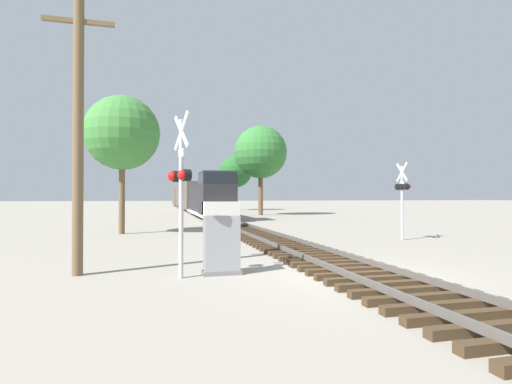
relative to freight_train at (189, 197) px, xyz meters
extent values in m
plane|color=gray|center=(0.00, -56.51, -2.06)|extent=(400.00, 400.00, 0.00)
cube|color=#42301E|center=(0.00, -61.01, -1.98)|extent=(2.60, 0.22, 0.16)
cube|color=#42301E|center=(0.00, -60.41, -1.98)|extent=(2.60, 0.22, 0.16)
cube|color=#42301E|center=(0.00, -59.81, -1.98)|extent=(2.60, 0.22, 0.16)
cube|color=#42301E|center=(0.00, -59.21, -1.98)|extent=(2.60, 0.22, 0.16)
cube|color=#42301E|center=(0.00, -58.61, -1.98)|extent=(2.60, 0.22, 0.16)
cube|color=#42301E|center=(0.00, -58.01, -1.98)|extent=(2.60, 0.22, 0.16)
cube|color=#42301E|center=(0.00, -57.41, -1.98)|extent=(2.60, 0.22, 0.16)
cube|color=#42301E|center=(0.00, -56.81, -1.98)|extent=(2.60, 0.22, 0.16)
cube|color=#42301E|center=(0.00, -56.21, -1.98)|extent=(2.60, 0.22, 0.16)
cube|color=#42301E|center=(0.00, -55.61, -1.98)|extent=(2.60, 0.22, 0.16)
cube|color=#42301E|center=(0.00, -55.01, -1.98)|extent=(2.60, 0.22, 0.16)
cube|color=#42301E|center=(0.00, -54.41, -1.98)|extent=(2.60, 0.22, 0.16)
cube|color=#42301E|center=(0.00, -53.81, -1.98)|extent=(2.60, 0.22, 0.16)
cube|color=#42301E|center=(0.00, -53.21, -1.98)|extent=(2.60, 0.22, 0.16)
cube|color=#42301E|center=(0.00, -52.61, -1.98)|extent=(2.60, 0.22, 0.16)
cube|color=#42301E|center=(0.00, -52.01, -1.98)|extent=(2.60, 0.22, 0.16)
cube|color=#42301E|center=(0.00, -51.41, -1.98)|extent=(2.60, 0.22, 0.16)
cube|color=#42301E|center=(0.00, -50.81, -1.98)|extent=(2.60, 0.22, 0.16)
cube|color=#42301E|center=(0.00, -50.21, -1.98)|extent=(2.60, 0.22, 0.16)
cube|color=#42301E|center=(0.00, -49.61, -1.98)|extent=(2.60, 0.22, 0.16)
cube|color=#42301E|center=(0.00, -49.01, -1.98)|extent=(2.60, 0.22, 0.16)
cube|color=#42301E|center=(0.00, -48.41, -1.98)|extent=(2.60, 0.22, 0.16)
cube|color=#42301E|center=(0.00, -47.81, -1.98)|extent=(2.60, 0.22, 0.16)
cube|color=#42301E|center=(0.00, -47.21, -1.98)|extent=(2.60, 0.22, 0.16)
cube|color=#42301E|center=(0.00, -46.61, -1.98)|extent=(2.60, 0.22, 0.16)
cube|color=#42301E|center=(0.00, -46.01, -1.98)|extent=(2.60, 0.22, 0.16)
cube|color=#42301E|center=(0.00, -45.41, -1.98)|extent=(2.60, 0.22, 0.16)
cube|color=#42301E|center=(0.00, -44.81, -1.98)|extent=(2.60, 0.22, 0.16)
cube|color=#42301E|center=(0.00, -44.21, -1.98)|extent=(2.60, 0.22, 0.16)
cube|color=#42301E|center=(0.00, -43.61, -1.98)|extent=(2.60, 0.22, 0.16)
cube|color=#42301E|center=(0.00, -43.01, -1.98)|extent=(2.60, 0.22, 0.16)
cube|color=#42301E|center=(0.00, -42.41, -1.98)|extent=(2.60, 0.22, 0.16)
cube|color=#42301E|center=(0.00, -41.81, -1.98)|extent=(2.60, 0.22, 0.16)
cube|color=#42301E|center=(0.00, -41.21, -1.98)|extent=(2.60, 0.22, 0.16)
cube|color=#42301E|center=(0.00, -40.61, -1.98)|extent=(2.60, 0.22, 0.16)
cube|color=#42301E|center=(0.00, -40.01, -1.98)|extent=(2.60, 0.22, 0.16)
cube|color=#42301E|center=(0.00, -39.41, -1.98)|extent=(2.60, 0.22, 0.16)
cube|color=#42301E|center=(0.00, -38.81, -1.98)|extent=(2.60, 0.22, 0.16)
cube|color=#42301E|center=(0.00, -38.21, -1.98)|extent=(2.60, 0.22, 0.16)
cube|color=#42301E|center=(0.00, -37.61, -1.98)|extent=(2.60, 0.22, 0.16)
cube|color=#42301E|center=(0.00, -37.01, -1.98)|extent=(2.60, 0.22, 0.16)
cube|color=#56514C|center=(-0.72, -56.51, -1.83)|extent=(0.07, 160.00, 0.15)
cube|color=#56514C|center=(0.72, -56.51, -1.83)|extent=(0.07, 160.00, 0.15)
cube|color=#232326|center=(0.00, -22.82, -0.23)|extent=(2.42, 12.67, 3.05)
cube|color=#232326|center=(0.00, -31.69, 0.20)|extent=(2.85, 3.98, 3.91)
cube|color=black|center=(0.00, -31.69, 1.58)|extent=(2.88, 4.02, 0.86)
cube|color=white|center=(0.00, -33.68, -1.07)|extent=(2.85, 1.81, 1.37)
cube|color=white|center=(0.00, -25.54, -1.63)|extent=(2.90, 17.73, 0.24)
cube|color=black|center=(0.00, -31.42, -1.56)|extent=(1.58, 2.20, 1.00)
cube|color=black|center=(0.00, -19.66, -1.56)|extent=(1.58, 2.20, 1.00)
cube|color=brown|center=(0.00, -7.12, 0.14)|extent=(2.70, 14.83, 3.79)
cube|color=black|center=(0.00, -11.94, -1.61)|extent=(1.58, 2.20, 0.90)
cube|color=black|center=(0.00, -2.30, -1.61)|extent=(1.58, 2.20, 0.90)
cube|color=brown|center=(0.00, 9.66, 0.14)|extent=(2.70, 14.83, 3.79)
cube|color=black|center=(0.00, 4.84, -1.61)|extent=(1.58, 2.20, 0.90)
cube|color=black|center=(0.00, 14.48, -1.61)|extent=(1.58, 2.20, 0.90)
cube|color=brown|center=(0.00, 26.44, 0.14)|extent=(2.70, 14.83, 3.79)
cube|color=black|center=(0.00, 21.62, -1.61)|extent=(1.58, 2.20, 0.90)
cube|color=black|center=(0.00, 31.26, -1.61)|extent=(1.58, 2.20, 0.90)
cylinder|color=#B7B7BC|center=(-4.49, -55.70, -0.04)|extent=(0.12, 0.12, 4.04)
cube|color=white|center=(-4.49, -55.70, 1.68)|extent=(0.31, 0.89, 0.93)
cube|color=white|center=(-4.49, -55.70, 1.68)|extent=(0.31, 0.89, 0.93)
cube|color=black|center=(-4.49, -55.70, 0.54)|extent=(0.32, 0.84, 0.06)
cylinder|color=black|center=(-4.60, -55.37, 0.54)|extent=(0.26, 0.34, 0.30)
sphere|color=red|center=(-4.69, -55.40, 0.54)|extent=(0.26, 0.26, 0.26)
cylinder|color=black|center=(-4.38, -56.03, 0.54)|extent=(0.26, 0.34, 0.30)
sphere|color=red|center=(-4.48, -56.07, 0.54)|extent=(0.26, 0.26, 0.26)
cube|color=white|center=(-4.49, -55.70, 1.13)|extent=(0.13, 0.31, 0.20)
cylinder|color=#B7B7BC|center=(6.30, -49.21, -0.29)|extent=(0.12, 0.12, 3.55)
cube|color=white|center=(6.30, -49.21, 1.19)|extent=(0.07, 0.93, 0.93)
cube|color=white|center=(6.30, -49.21, 1.19)|extent=(0.07, 0.93, 0.93)
cube|color=black|center=(6.30, -49.21, 0.49)|extent=(0.10, 0.86, 0.06)
cylinder|color=black|center=(6.29, -49.55, 0.49)|extent=(0.19, 0.31, 0.30)
sphere|color=red|center=(6.39, -49.56, 0.49)|extent=(0.26, 0.26, 0.26)
cylinder|color=black|center=(6.30, -49.21, 0.49)|extent=(0.19, 0.31, 0.30)
sphere|color=red|center=(6.40, -49.21, 0.49)|extent=(0.26, 0.26, 0.26)
cylinder|color=black|center=(6.32, -48.86, 0.49)|extent=(0.19, 0.31, 0.30)
sphere|color=red|center=(6.42, -48.86, 0.49)|extent=(0.26, 0.26, 0.26)
cube|color=white|center=(6.30, -49.21, 0.64)|extent=(0.04, 0.32, 0.20)
cube|color=slate|center=(-3.41, -55.46, -2.00)|extent=(1.03, 0.52, 0.12)
cube|color=#939399|center=(-3.41, -55.46, -1.22)|extent=(0.94, 0.47, 1.44)
cylinder|color=brown|center=(-7.11, -54.68, 1.60)|extent=(0.28, 0.28, 7.31)
cube|color=brown|center=(-7.11, -54.68, 4.65)|extent=(1.80, 0.12, 0.12)
cylinder|color=brown|center=(-6.97, -42.66, 0.14)|extent=(0.33, 0.33, 4.39)
sphere|color=#3D7F38|center=(-6.97, -42.66, 3.58)|extent=(4.14, 4.14, 4.14)
cylinder|color=brown|center=(6.38, -22.25, 0.62)|extent=(0.53, 0.53, 5.36)
sphere|color=#337533|center=(6.38, -22.25, 5.10)|extent=(5.98, 5.98, 5.98)
cylinder|color=#473521|center=(6.89, -5.05, 0.21)|extent=(0.59, 0.59, 4.54)
sphere|color=#236028|center=(6.89, -5.05, 3.98)|extent=(5.00, 5.00, 5.00)
camera|label=1|loc=(-5.10, -66.01, 0.00)|focal=28.00mm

